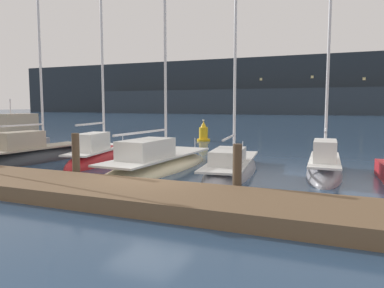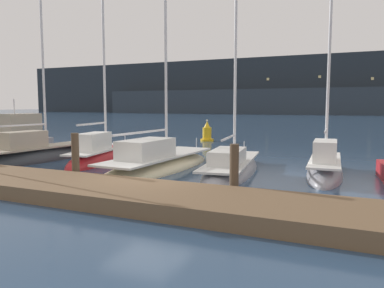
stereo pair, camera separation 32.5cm
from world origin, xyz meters
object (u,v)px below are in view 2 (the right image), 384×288
(motorboat_berth_2, at_px, (16,147))
(sailboat_berth_5, at_px, (158,166))
(sailboat_berth_3, at_px, (37,158))
(channel_buoy, at_px, (207,133))
(sailboat_berth_6, at_px, (231,169))
(sailboat_berth_7, at_px, (325,172))
(sailboat_berth_4, at_px, (101,159))

(motorboat_berth_2, bearing_deg, sailboat_berth_5, -7.67)
(sailboat_berth_3, relative_size, sailboat_berth_5, 0.82)
(channel_buoy, bearing_deg, sailboat_berth_5, -77.49)
(sailboat_berth_6, relative_size, sailboat_berth_7, 1.24)
(sailboat_berth_5, bearing_deg, sailboat_berth_7, 12.45)
(motorboat_berth_2, relative_size, sailboat_berth_7, 0.57)
(sailboat_berth_5, relative_size, sailboat_berth_6, 1.01)
(sailboat_berth_6, bearing_deg, sailboat_berth_7, 11.81)
(sailboat_berth_5, xyz_separation_m, sailboat_berth_7, (6.90, 1.52, -0.00))
(motorboat_berth_2, xyz_separation_m, sailboat_berth_3, (3.29, -1.58, -0.26))
(sailboat_berth_3, bearing_deg, motorboat_berth_2, 154.27)
(sailboat_berth_7, relative_size, channel_buoy, 5.28)
(sailboat_berth_6, bearing_deg, sailboat_berth_4, 178.71)
(sailboat_berth_7, bearing_deg, sailboat_berth_5, -167.55)
(sailboat_berth_3, distance_m, sailboat_berth_6, 10.22)
(motorboat_berth_2, height_order, sailboat_berth_5, sailboat_berth_5)
(sailboat_berth_7, xyz_separation_m, channel_buoy, (-9.86, 11.87, 0.44))
(sailboat_berth_3, xyz_separation_m, sailboat_berth_5, (6.99, 0.20, 0.02))
(channel_buoy, bearing_deg, motorboat_berth_2, -121.35)
(motorboat_berth_2, distance_m, sailboat_berth_3, 3.66)
(sailboat_berth_3, height_order, sailboat_berth_6, sailboat_berth_6)
(sailboat_berth_4, distance_m, sailboat_berth_5, 3.88)
(sailboat_berth_4, relative_size, sailboat_berth_7, 1.07)
(motorboat_berth_2, height_order, sailboat_berth_4, sailboat_berth_4)
(sailboat_berth_4, xyz_separation_m, sailboat_berth_7, (10.67, 0.62, 0.02))
(sailboat_berth_4, distance_m, channel_buoy, 12.52)
(sailboat_berth_4, bearing_deg, motorboat_berth_2, 175.76)
(sailboat_berth_3, xyz_separation_m, sailboat_berth_4, (3.22, 1.10, -0.00))
(sailboat_berth_3, distance_m, sailboat_berth_5, 7.00)
(sailboat_berth_5, distance_m, sailboat_berth_6, 3.27)
(motorboat_berth_2, height_order, sailboat_berth_6, sailboat_berth_6)
(sailboat_berth_3, xyz_separation_m, sailboat_berth_7, (13.89, 1.72, 0.02))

